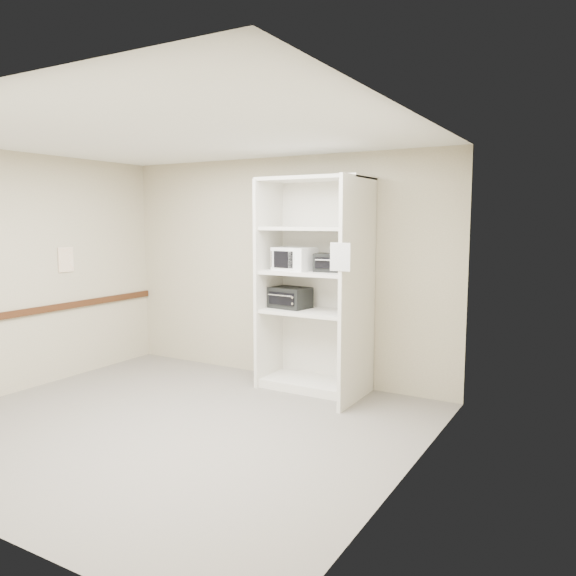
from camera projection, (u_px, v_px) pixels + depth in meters
The scene contains 12 objects.
floor at pixel (174, 425), 5.35m from camera, with size 4.50×4.00×0.01m, color slate.
ceiling at pixel (167, 135), 5.02m from camera, with size 4.50×4.00×0.01m, color white.
wall_back at pixel (281, 269), 6.91m from camera, with size 4.50×0.02×2.70m, color #BBB094.
wall_left at pixel (18, 273), 6.30m from camera, with size 0.02×4.00×2.70m, color #BBB094.
wall_right at pixel (407, 302), 4.07m from camera, with size 0.02×4.00×2.70m, color #BBB094.
shelving_unit at pixel (318, 292), 6.35m from camera, with size 1.24×0.92×2.42m.
microwave at pixel (295, 259), 6.43m from camera, with size 0.44×0.33×0.26m, color white.
toaster_oven_upper at pixel (332, 263), 6.26m from camera, with size 0.35×0.27×0.20m, color black.
toaster_oven_lower at pixel (290, 298), 6.57m from camera, with size 0.44×0.33×0.24m, color black.
paper_sign at pixel (340, 257), 5.47m from camera, with size 0.21×0.01×0.27m, color white.
chair_rail at pixel (22, 313), 6.35m from camera, with size 0.04×3.98×0.08m, color #391C0D.
wall_poster at pixel (66, 260), 6.83m from camera, with size 0.01×0.22×0.30m, color white.
Camera 1 is at (3.52, -3.92, 1.94)m, focal length 35.00 mm.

